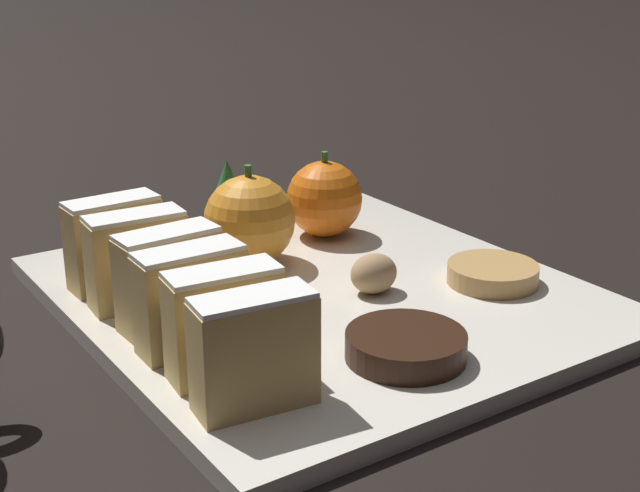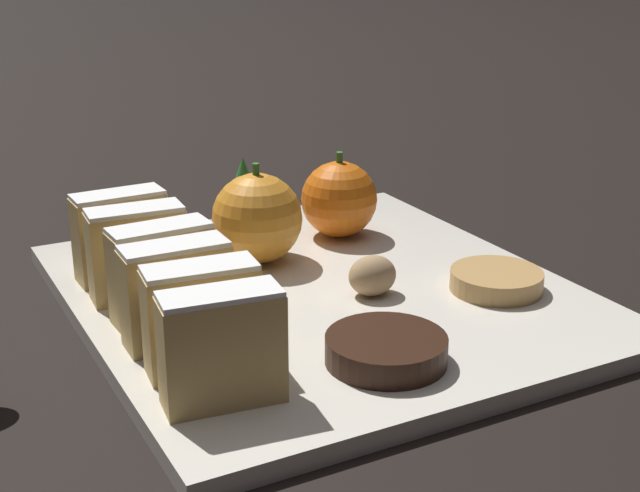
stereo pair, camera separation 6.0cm
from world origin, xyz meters
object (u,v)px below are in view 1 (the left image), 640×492
object	(u,v)px
orange_near	(324,199)
orange_far	(250,221)
walnut	(374,273)
chocolate_cookie	(406,346)

from	to	relation	value
orange_near	orange_far	world-z (taller)	orange_far
walnut	chocolate_cookie	world-z (taller)	walnut
walnut	chocolate_cookie	size ratio (longest dim) A/B	0.48
chocolate_cookie	orange_far	bearing A→B (deg)	89.35
orange_near	orange_far	size ratio (longest dim) A/B	0.92
chocolate_cookie	walnut	bearing A→B (deg)	63.57
orange_near	chocolate_cookie	xyz separation A→B (m)	(-0.08, -0.20, -0.02)
orange_near	walnut	distance (m)	0.12
orange_near	orange_far	distance (m)	0.08
orange_near	chocolate_cookie	distance (m)	0.22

